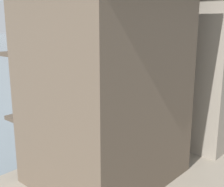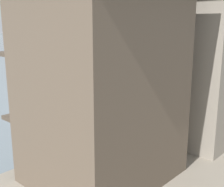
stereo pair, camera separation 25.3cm
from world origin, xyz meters
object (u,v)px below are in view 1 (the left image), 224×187
at_px(boat_moored_nearest, 194,99).
at_px(boat_moored_third, 83,136).
at_px(boat_moored_second, 181,65).
at_px(mooring_post_dock_mid, 150,113).
at_px(boat_midriver_upstream, 218,73).
at_px(boat_upstream_distant, 130,105).
at_px(mooring_post_dock_near, 24,161).
at_px(house_waterfront_second, 199,60).
at_px(boat_crossing_west, 221,84).
at_px(house_waterfront_nearest, 106,76).

relative_size(boat_moored_nearest, boat_moored_third, 1.22).
relative_size(boat_moored_second, mooring_post_dock_mid, 4.18).
distance_m(boat_moored_second, boat_midriver_upstream, 9.78).
xyz_separation_m(boat_midriver_upstream, boat_upstream_distant, (0.94, -21.83, -0.05)).
height_order(boat_moored_third, mooring_post_dock_near, mooring_post_dock_near).
bearing_deg(mooring_post_dock_near, house_waterfront_second, 71.30).
xyz_separation_m(boat_moored_second, mooring_post_dock_mid, (14.60, -30.51, 1.25)).
height_order(boat_crossing_west, house_waterfront_nearest, house_waterfront_nearest).
xyz_separation_m(house_waterfront_second, mooring_post_dock_mid, (-3.27, 0.10, -3.86)).
height_order(boat_moored_second, mooring_post_dock_mid, mooring_post_dock_mid).
bearing_deg(house_waterfront_nearest, house_waterfront_second, 87.88).
bearing_deg(house_waterfront_nearest, boat_crossing_west, 101.83).
relative_size(house_waterfront_nearest, mooring_post_dock_near, 10.15).
height_order(boat_moored_third, boat_midriver_upstream, boat_moored_third).
relative_size(boat_upstream_distant, house_waterfront_second, 0.46).
bearing_deg(boat_midriver_upstream, boat_upstream_distant, -87.55).
height_order(boat_moored_nearest, mooring_post_dock_mid, mooring_post_dock_mid).
distance_m(boat_crossing_west, mooring_post_dock_mid, 18.73).
bearing_deg(house_waterfront_second, house_waterfront_nearest, -92.12).
distance_m(boat_moored_third, mooring_post_dock_mid, 4.86).
bearing_deg(boat_moored_third, boat_upstream_distant, 108.28).
height_order(boat_moored_second, house_waterfront_nearest, house_waterfront_nearest).
distance_m(boat_midriver_upstream, house_waterfront_second, 28.09).
bearing_deg(mooring_post_dock_mid, boat_upstream_distant, 140.50).
bearing_deg(house_waterfront_second, boat_moored_third, -143.86).
xyz_separation_m(boat_moored_nearest, boat_moored_second, (-12.88, 20.42, 0.00)).
bearing_deg(boat_moored_third, house_waterfront_nearest, -33.42).
bearing_deg(boat_crossing_west, house_waterfront_second, -72.82).
relative_size(boat_moored_nearest, boat_midriver_upstream, 0.91).
relative_size(boat_crossing_west, house_waterfront_second, 0.55).
relative_size(boat_moored_nearest, boat_moored_second, 1.34).
bearing_deg(mooring_post_dock_near, boat_moored_third, 112.13).
relative_size(boat_moored_nearest, boat_crossing_west, 1.03).
height_order(boat_moored_second, boat_crossing_west, boat_crossing_west).
height_order(boat_midriver_upstream, house_waterfront_nearest, house_waterfront_nearest).
distance_m(boat_moored_second, mooring_post_dock_near, 42.84).
height_order(boat_moored_nearest, boat_moored_second, boat_moored_nearest).
distance_m(boat_upstream_distant, mooring_post_dock_mid, 6.61).
height_order(boat_midriver_upstream, mooring_post_dock_near, mooring_post_dock_near).
height_order(boat_moored_third, house_waterfront_second, house_waterfront_second).
bearing_deg(house_waterfront_nearest, boat_moored_second, 114.77).
xyz_separation_m(boat_moored_nearest, boat_upstream_distant, (-3.29, -5.96, 0.03)).
bearing_deg(boat_moored_second, house_waterfront_nearest, -65.23).
bearing_deg(mooring_post_dock_mid, boat_midriver_upstream, 102.90).
xyz_separation_m(boat_moored_third, house_waterfront_second, (5.55, 4.05, 4.97)).
bearing_deg(boat_moored_nearest, boat_moored_third, -92.22).
bearing_deg(mooring_post_dock_mid, house_waterfront_nearest, -68.59).
height_order(boat_crossing_west, mooring_post_dock_mid, mooring_post_dock_mid).
height_order(boat_moored_nearest, boat_midriver_upstream, boat_midriver_upstream).
distance_m(boat_moored_third, mooring_post_dock_near, 6.14).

